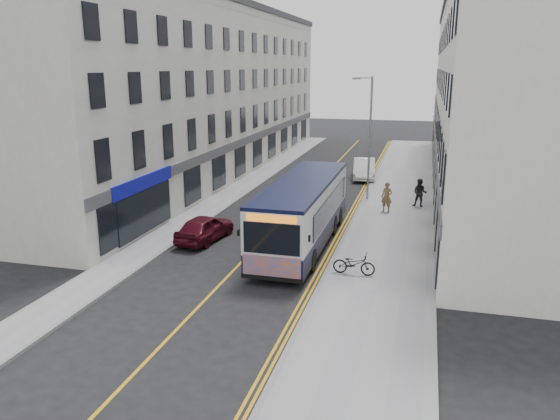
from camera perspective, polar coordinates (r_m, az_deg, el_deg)
The scene contains 17 objects.
ground at distance 24.29m, azimuth -4.61°, elevation -6.03°, with size 140.00×140.00×0.00m, color black.
pavement_east at distance 34.47m, azimuth 12.04°, elevation 0.12°, with size 4.50×64.00×0.12m, color gray.
pavement_west at distance 36.71m, azimuth -5.75°, elevation 1.27°, with size 2.00×64.00×0.12m, color gray.
kerb_east at distance 34.64m, azimuth 8.33°, elevation 0.37°, with size 0.18×64.00×0.13m, color slate.
kerb_west at distance 36.37m, azimuth -4.27°, elevation 1.19°, with size 0.18×64.00×0.13m, color slate.
road_centre_line at distance 35.31m, azimuth 1.87°, elevation 0.70°, with size 0.12×64.00×0.01m, color #CA8E11.
road_dbl_yellow_inner at distance 34.70m, azimuth 7.59°, elevation 0.32°, with size 0.10×64.00×0.01m, color #CA8E11.
road_dbl_yellow_outer at distance 34.68m, azimuth 7.92°, elevation 0.30°, with size 0.10×64.00×0.01m, color #CA8E11.
terrace_east at distance 42.57m, azimuth 20.44°, elevation 11.07°, with size 6.00×46.00×13.00m, color white.
terrace_west at distance 45.58m, azimuth -6.72°, elevation 12.08°, with size 6.00×46.00×13.00m, color silver.
streetlamp at distance 35.78m, azimuth 9.25°, elevation 7.84°, with size 1.32×0.18×8.00m.
city_bus at distance 26.66m, azimuth 2.40°, elevation -0.05°, with size 2.63×11.25×3.27m.
bicycle at distance 23.21m, azimuth 7.74°, elevation -5.59°, with size 0.62×1.78×0.93m, color black.
pedestrian_near at distance 33.24m, azimuth 11.10°, elevation 1.34°, with size 0.66×0.43×1.81m, color brown.
pedestrian_far at distance 34.87m, azimuth 14.41°, elevation 1.74°, with size 0.86×0.67×1.76m, color black.
car_white at distance 43.53m, azimuth 8.78°, elevation 4.28°, with size 1.64×4.70×1.55m, color white.
car_maroon at distance 27.92m, azimuth -7.87°, elevation -1.85°, with size 1.60×3.98×1.36m, color #480C17.
Camera 1 is at (7.71, -21.35, 8.65)m, focal length 35.00 mm.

